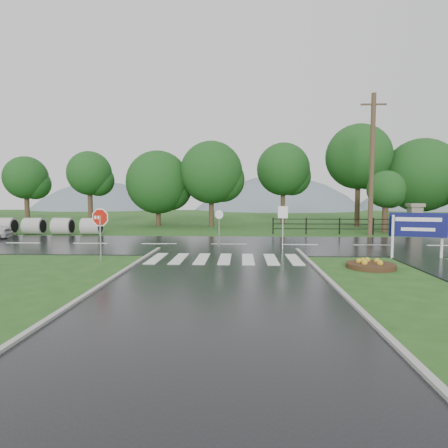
{
  "coord_description": "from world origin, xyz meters",
  "views": [
    {
      "loc": [
        0.71,
        -11.06,
        2.82
      ],
      "look_at": [
        -0.09,
        6.0,
        1.5
      ],
      "focal_mm": 30.0,
      "sensor_mm": 36.0,
      "label": 1
    }
  ],
  "objects": [
    {
      "name": "ground",
      "position": [
        0.0,
        0.0,
        0.0
      ],
      "size": [
        120.0,
        120.0,
        0.0
      ],
      "primitive_type": "plane",
      "color": "#224F1A",
      "rests_on": "ground"
    },
    {
      "name": "treeline",
      "position": [
        1.0,
        24.0,
        0.0
      ],
      "size": [
        83.2,
        5.2,
        10.0
      ],
      "color": "#133F15",
      "rests_on": "ground"
    },
    {
      "name": "pillar_west",
      "position": [
        13.0,
        16.0,
        1.18
      ],
      "size": [
        1.0,
        1.0,
        2.24
      ],
      "color": "gray",
      "rests_on": "ground"
    },
    {
      "name": "reg_sign_round",
      "position": [
        -0.48,
        8.76,
        1.3
      ],
      "size": [
        0.46,
        0.15,
        2.03
      ],
      "color": "#939399",
      "rests_on": "ground"
    },
    {
      "name": "walkway",
      "position": [
        8.5,
        4.0,
        0.0
      ],
      "size": [
        2.2,
        11.0,
        0.04
      ],
      "primitive_type": "cube",
      "color": "black",
      "rests_on": "ground"
    },
    {
      "name": "fence_west",
      "position": [
        7.75,
        16.0,
        0.72
      ],
      "size": [
        9.58,
        0.08,
        1.2
      ],
      "color": "black",
      "rests_on": "ground"
    },
    {
      "name": "main_road",
      "position": [
        0.0,
        10.0,
        0.0
      ],
      "size": [
        90.0,
        8.0,
        0.04
      ],
      "primitive_type": "cube",
      "color": "black",
      "rests_on": "ground"
    },
    {
      "name": "estate_billboard",
      "position": [
        8.49,
        5.76,
        1.41
      ],
      "size": [
        2.28,
        0.64,
        2.05
      ],
      "color": "silver",
      "rests_on": "ground"
    },
    {
      "name": "curb_left",
      "position": [
        -3.55,
        -4.0,
        0.0
      ],
      "size": [
        0.15,
        24.0,
        0.12
      ],
      "primitive_type": "cube",
      "color": "#A3A39B",
      "rests_on": "ground"
    },
    {
      "name": "curb_right",
      "position": [
        3.55,
        -4.0,
        0.0
      ],
      "size": [
        0.15,
        24.0,
        0.12
      ],
      "primitive_type": "cube",
      "color": "#A3A39B",
      "rests_on": "ground"
    },
    {
      "name": "entrance_tree_left",
      "position": [
        11.5,
        17.5,
        3.22
      ],
      "size": [
        2.77,
        2.77,
        4.65
      ],
      "color": "#3D2B1C",
      "rests_on": "ground"
    },
    {
      "name": "stop_sign",
      "position": [
        -5.35,
        4.69,
        1.69
      ],
      "size": [
        1.05,
        0.22,
        2.4
      ],
      "color": "#939399",
      "rests_on": "ground"
    },
    {
      "name": "flower_bed",
      "position": [
        5.72,
        3.49,
        0.14
      ],
      "size": [
        1.84,
        1.84,
        0.37
      ],
      "color": "#332111",
      "rests_on": "ground"
    },
    {
      "name": "hills",
      "position": [
        3.49,
        65.0,
        -15.54
      ],
      "size": [
        102.0,
        48.0,
        48.0
      ],
      "color": "slate",
      "rests_on": "ground"
    },
    {
      "name": "utility_pole_east",
      "position": [
        9.73,
        15.5,
        4.97
      ],
      "size": [
        1.74,
        0.33,
        9.78
      ],
      "color": "#473523",
      "rests_on": "ground"
    },
    {
      "name": "reg_sign_small",
      "position": [
        2.83,
        8.16,
        1.59
      ],
      "size": [
        0.5,
        0.1,
        2.26
      ],
      "color": "#939399",
      "rests_on": "ground"
    },
    {
      "name": "crosswalk",
      "position": [
        0.0,
        5.0,
        0.06
      ],
      "size": [
        6.5,
        2.8,
        0.02
      ],
      "color": "silver",
      "rests_on": "ground"
    },
    {
      "name": "culvert_pipes",
      "position": [
        -14.15,
        15.0,
        0.6
      ],
      "size": [
        9.7,
        1.2,
        1.2
      ],
      "color": "#9E9B93",
      "rests_on": "ground"
    }
  ]
}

